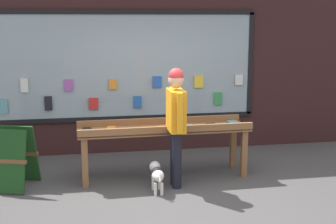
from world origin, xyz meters
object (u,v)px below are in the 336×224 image
object	(u,v)px
display_table_main	(164,132)
person_browsing	(176,117)
small_dog	(157,173)
sandwich_board_sign	(14,157)

from	to	relation	value
display_table_main	person_browsing	size ratio (longest dim) A/B	1.52
display_table_main	person_browsing	bearing A→B (deg)	-78.28
display_table_main	small_dog	xyz separation A→B (m)	(-0.21, -0.66, -0.44)
small_dog	sandwich_board_sign	distance (m)	2.13
small_dog	display_table_main	bearing A→B (deg)	-17.98
display_table_main	sandwich_board_sign	xyz separation A→B (m)	(-2.26, -0.10, -0.26)
person_browsing	sandwich_board_sign	xyz separation A→B (m)	(-2.36, 0.38, -0.59)
sandwich_board_sign	small_dog	bearing A→B (deg)	2.18
display_table_main	person_browsing	distance (m)	0.59
display_table_main	sandwich_board_sign	bearing A→B (deg)	-177.49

